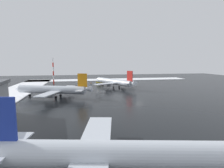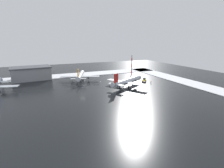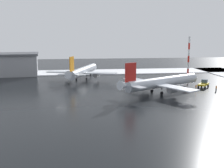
{
  "view_description": "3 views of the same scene",
  "coord_description": "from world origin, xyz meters",
  "px_view_note": "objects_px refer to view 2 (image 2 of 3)",
  "views": [
    {
      "loc": [
        60.56,
        -21.37,
        13.3
      ],
      "look_at": [
        -16.83,
        -7.21,
        3.27
      ],
      "focal_mm": 28.0,
      "sensor_mm": 36.0,
      "label": 1
    },
    {
      "loc": [
        19.46,
        81.9,
        25.68
      ],
      "look_at": [
        -15.1,
        1.91,
        3.98
      ],
      "focal_mm": 28.0,
      "sensor_mm": 36.0,
      "label": 2
    },
    {
      "loc": [
        -3.98,
        70.31,
        16.14
      ],
      "look_at": [
        -13.58,
        -3.94,
        2.91
      ],
      "focal_mm": 45.0,
      "sensor_mm": 36.0,
      "label": 3
    }
  ],
  "objects_px": {
    "ground_crew_beside_wing": "(151,82)",
    "antenna_mast": "(132,64)",
    "ground_crew_near_tug": "(142,82)",
    "airplane_parked_portside": "(80,76)",
    "pushback_tug": "(144,80)",
    "ground_crew_mid_apron": "(136,79)",
    "airplane_foreground_jet": "(128,81)",
    "cargo_hangar": "(31,73)"
  },
  "relations": [
    {
      "from": "airplane_foreground_jet",
      "to": "antenna_mast",
      "type": "relative_size",
      "value": 1.82
    },
    {
      "from": "ground_crew_beside_wing",
      "to": "antenna_mast",
      "type": "height_order",
      "value": "antenna_mast"
    },
    {
      "from": "ground_crew_near_tug",
      "to": "antenna_mast",
      "type": "bearing_deg",
      "value": 110.88
    },
    {
      "from": "pushback_tug",
      "to": "airplane_parked_portside",
      "type": "bearing_deg",
      "value": 101.38
    },
    {
      "from": "ground_crew_near_tug",
      "to": "ground_crew_beside_wing",
      "type": "height_order",
      "value": "same"
    },
    {
      "from": "ground_crew_near_tug",
      "to": "cargo_hangar",
      "type": "height_order",
      "value": "cargo_hangar"
    },
    {
      "from": "ground_crew_mid_apron",
      "to": "antenna_mast",
      "type": "distance_m",
      "value": 24.6
    },
    {
      "from": "ground_crew_beside_wing",
      "to": "ground_crew_mid_apron",
      "type": "xyz_separation_m",
      "value": [
        4.05,
        -10.94,
        0.0
      ]
    },
    {
      "from": "ground_crew_near_tug",
      "to": "ground_crew_beside_wing",
      "type": "xyz_separation_m",
      "value": [
        -5.11,
        2.23,
        0.0
      ]
    },
    {
      "from": "antenna_mast",
      "to": "cargo_hangar",
      "type": "relative_size",
      "value": 0.58
    },
    {
      "from": "airplane_foreground_jet",
      "to": "ground_crew_near_tug",
      "type": "distance_m",
      "value": 11.7
    },
    {
      "from": "airplane_foreground_jet",
      "to": "ground_crew_beside_wing",
      "type": "xyz_separation_m",
      "value": [
        -16.36,
        -0.26,
        -2.05
      ]
    },
    {
      "from": "airplane_parked_portside",
      "to": "ground_crew_near_tug",
      "type": "bearing_deg",
      "value": -107.82
    },
    {
      "from": "airplane_foreground_jet",
      "to": "cargo_hangar",
      "type": "relative_size",
      "value": 1.06
    },
    {
      "from": "pushback_tug",
      "to": "antenna_mast",
      "type": "relative_size",
      "value": 0.32
    },
    {
      "from": "ground_crew_mid_apron",
      "to": "antenna_mast",
      "type": "relative_size",
      "value": 0.11
    },
    {
      "from": "airplane_foreground_jet",
      "to": "ground_crew_near_tug",
      "type": "xyz_separation_m",
      "value": [
        -11.25,
        -2.49,
        -2.05
      ]
    },
    {
      "from": "cargo_hangar",
      "to": "ground_crew_near_tug",
      "type": "bearing_deg",
      "value": 141.73
    },
    {
      "from": "airplane_foreground_jet",
      "to": "ground_crew_mid_apron",
      "type": "bearing_deg",
      "value": 13.28
    },
    {
      "from": "pushback_tug",
      "to": "ground_crew_beside_wing",
      "type": "relative_size",
      "value": 2.86
    },
    {
      "from": "ground_crew_beside_wing",
      "to": "ground_crew_mid_apron",
      "type": "bearing_deg",
      "value": -96.58
    },
    {
      "from": "ground_crew_near_tug",
      "to": "cargo_hangar",
      "type": "relative_size",
      "value": 0.06
    },
    {
      "from": "airplane_foreground_jet",
      "to": "cargo_hangar",
      "type": "distance_m",
      "value": 65.96
    },
    {
      "from": "airplane_foreground_jet",
      "to": "antenna_mast",
      "type": "height_order",
      "value": "antenna_mast"
    },
    {
      "from": "antenna_mast",
      "to": "ground_crew_mid_apron",
      "type": "bearing_deg",
      "value": 67.67
    },
    {
      "from": "pushback_tug",
      "to": "cargo_hangar",
      "type": "relative_size",
      "value": 0.18
    },
    {
      "from": "ground_crew_near_tug",
      "to": "pushback_tug",
      "type": "bearing_deg",
      "value": 79.31
    },
    {
      "from": "airplane_parked_portside",
      "to": "cargo_hangar",
      "type": "bearing_deg",
      "value": 83.96
    },
    {
      "from": "cargo_hangar",
      "to": "airplane_foreground_jet",
      "type": "bearing_deg",
      "value": 134.69
    },
    {
      "from": "ground_crew_beside_wing",
      "to": "airplane_parked_portside",
      "type": "bearing_deg",
      "value": -62.63
    },
    {
      "from": "ground_crew_near_tug",
      "to": "airplane_parked_portside",
      "type": "bearing_deg",
      "value": -178.31
    },
    {
      "from": "airplane_parked_portside",
      "to": "ground_crew_mid_apron",
      "type": "height_order",
      "value": "airplane_parked_portside"
    },
    {
      "from": "ground_crew_near_tug",
      "to": "cargo_hangar",
      "type": "xyz_separation_m",
      "value": [
        62.42,
        -39.11,
        3.47
      ]
    },
    {
      "from": "ground_crew_beside_wing",
      "to": "cargo_hangar",
      "type": "bearing_deg",
      "value": -58.38
    },
    {
      "from": "ground_crew_beside_wing",
      "to": "cargo_hangar",
      "type": "height_order",
      "value": "cargo_hangar"
    },
    {
      "from": "pushback_tug",
      "to": "cargo_hangar",
      "type": "bearing_deg",
      "value": 103.58
    },
    {
      "from": "airplane_parked_portside",
      "to": "ground_crew_beside_wing",
      "type": "bearing_deg",
      "value": -106.16
    },
    {
      "from": "antenna_mast",
      "to": "airplane_foreground_jet",
      "type": "bearing_deg",
      "value": 57.23
    },
    {
      "from": "airplane_parked_portside",
      "to": "ground_crew_near_tug",
      "type": "relative_size",
      "value": 17.44
    },
    {
      "from": "cargo_hangar",
      "to": "pushback_tug",
      "type": "bearing_deg",
      "value": 145.43
    },
    {
      "from": "pushback_tug",
      "to": "ground_crew_beside_wing",
      "type": "bearing_deg",
      "value": -125.65
    },
    {
      "from": "airplane_foreground_jet",
      "to": "ground_crew_beside_wing",
      "type": "height_order",
      "value": "airplane_foreground_jet"
    }
  ]
}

